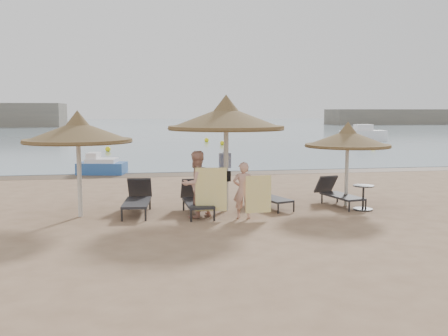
{
  "coord_description": "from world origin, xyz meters",
  "views": [
    {
      "loc": [
        -2.17,
        -12.61,
        2.84
      ],
      "look_at": [
        0.2,
        1.2,
        1.21
      ],
      "focal_mm": 40.0,
      "sensor_mm": 36.0,
      "label": 1
    }
  ],
  "objects_px": {
    "palapa_center": "(226,118)",
    "pedal_boat": "(101,166)",
    "person_left": "(196,179)",
    "person_right": "(243,186)",
    "lounger_near_left": "(196,199)",
    "lounger_far_left": "(138,198)",
    "side_table": "(363,198)",
    "lounger_near_right": "(267,195)",
    "palapa_right": "(348,139)",
    "lounger_far_right": "(337,193)",
    "palapa_left": "(78,132)"
  },
  "relations": [
    {
      "from": "palapa_center",
      "to": "pedal_boat",
      "type": "height_order",
      "value": "palapa_center"
    },
    {
      "from": "person_left",
      "to": "pedal_boat",
      "type": "distance_m",
      "value": 10.24
    },
    {
      "from": "palapa_center",
      "to": "person_right",
      "type": "distance_m",
      "value": 2.09
    },
    {
      "from": "lounger_near_left",
      "to": "person_right",
      "type": "xyz_separation_m",
      "value": [
        1.14,
        -0.9,
        0.47
      ]
    },
    {
      "from": "lounger_far_left",
      "to": "side_table",
      "type": "xyz_separation_m",
      "value": [
        6.35,
        -0.71,
        -0.07
      ]
    },
    {
      "from": "lounger_near_right",
      "to": "person_right",
      "type": "height_order",
      "value": "person_right"
    },
    {
      "from": "lounger_near_left",
      "to": "side_table",
      "type": "bearing_deg",
      "value": -6.75
    },
    {
      "from": "palapa_center",
      "to": "person_left",
      "type": "height_order",
      "value": "palapa_center"
    },
    {
      "from": "palapa_right",
      "to": "person_right",
      "type": "distance_m",
      "value": 3.78
    },
    {
      "from": "lounger_near_left",
      "to": "lounger_far_right",
      "type": "distance_m",
      "value": 4.33
    },
    {
      "from": "palapa_left",
      "to": "palapa_center",
      "type": "distance_m",
      "value": 4.01
    },
    {
      "from": "palapa_right",
      "to": "side_table",
      "type": "xyz_separation_m",
      "value": [
        0.21,
        -0.71,
        -1.66
      ]
    },
    {
      "from": "lounger_far_left",
      "to": "lounger_far_right",
      "type": "distance_m",
      "value": 5.91
    },
    {
      "from": "palapa_left",
      "to": "lounger_near_right",
      "type": "bearing_deg",
      "value": 5.07
    },
    {
      "from": "lounger_far_left",
      "to": "person_left",
      "type": "bearing_deg",
      "value": -23.63
    },
    {
      "from": "lounger_far_right",
      "to": "palapa_right",
      "type": "bearing_deg",
      "value": -40.38
    },
    {
      "from": "palapa_center",
      "to": "person_left",
      "type": "relative_size",
      "value": 1.6
    },
    {
      "from": "lounger_near_right",
      "to": "person_right",
      "type": "bearing_deg",
      "value": -144.65
    },
    {
      "from": "palapa_center",
      "to": "lounger_far_left",
      "type": "relative_size",
      "value": 1.59
    },
    {
      "from": "lounger_far_left",
      "to": "person_left",
      "type": "height_order",
      "value": "person_left"
    },
    {
      "from": "person_left",
      "to": "lounger_near_right",
      "type": "bearing_deg",
      "value": 175.92
    },
    {
      "from": "palapa_left",
      "to": "palapa_right",
      "type": "bearing_deg",
      "value": 2.11
    },
    {
      "from": "palapa_center",
      "to": "pedal_boat",
      "type": "bearing_deg",
      "value": 114.47
    },
    {
      "from": "palapa_left",
      "to": "lounger_far_right",
      "type": "relative_size",
      "value": 1.47
    },
    {
      "from": "lounger_near_left",
      "to": "lounger_far_left",
      "type": "bearing_deg",
      "value": 165.96
    },
    {
      "from": "lounger_far_right",
      "to": "person_right",
      "type": "xyz_separation_m",
      "value": [
        -3.17,
        -1.35,
        0.5
      ]
    },
    {
      "from": "person_left",
      "to": "person_right",
      "type": "xyz_separation_m",
      "value": [
        1.2,
        -0.37,
        -0.16
      ]
    },
    {
      "from": "side_table",
      "to": "pedal_boat",
      "type": "distance_m",
      "value": 12.45
    },
    {
      "from": "lounger_near_right",
      "to": "lounger_far_right",
      "type": "distance_m",
      "value": 2.15
    },
    {
      "from": "lounger_far_left",
      "to": "side_table",
      "type": "bearing_deg",
      "value": -0.88
    },
    {
      "from": "lounger_far_right",
      "to": "pedal_boat",
      "type": "xyz_separation_m",
      "value": [
        -7.51,
        8.75,
        -0.02
      ]
    },
    {
      "from": "lounger_far_right",
      "to": "person_right",
      "type": "relative_size",
      "value": 1.12
    },
    {
      "from": "side_table",
      "to": "palapa_left",
      "type": "bearing_deg",
      "value": 176.91
    },
    {
      "from": "palapa_center",
      "to": "side_table",
      "type": "bearing_deg",
      "value": -9.11
    },
    {
      "from": "person_right",
      "to": "pedal_boat",
      "type": "distance_m",
      "value": 11.0
    },
    {
      "from": "palapa_center",
      "to": "lounger_near_right",
      "type": "xyz_separation_m",
      "value": [
        1.28,
        0.27,
        -2.25
      ]
    },
    {
      "from": "palapa_left",
      "to": "lounger_far_left",
      "type": "height_order",
      "value": "palapa_left"
    },
    {
      "from": "person_left",
      "to": "lounger_far_right",
      "type": "bearing_deg",
      "value": 163.48
    },
    {
      "from": "pedal_boat",
      "to": "person_right",
      "type": "bearing_deg",
      "value": -54.92
    },
    {
      "from": "lounger_near_left",
      "to": "pedal_boat",
      "type": "height_order",
      "value": "pedal_boat"
    },
    {
      "from": "person_left",
      "to": "lounger_far_left",
      "type": "bearing_deg",
      "value": -58.23
    },
    {
      "from": "lounger_near_right",
      "to": "person_left",
      "type": "bearing_deg",
      "value": -173.7
    },
    {
      "from": "lounger_far_left",
      "to": "lounger_near_left",
      "type": "bearing_deg",
      "value": -6.31
    },
    {
      "from": "palapa_center",
      "to": "lounger_near_left",
      "type": "height_order",
      "value": "palapa_center"
    },
    {
      "from": "palapa_center",
      "to": "palapa_right",
      "type": "relative_size",
      "value": 1.31
    },
    {
      "from": "lounger_far_left",
      "to": "pedal_boat",
      "type": "relative_size",
      "value": 0.92
    },
    {
      "from": "lounger_far_right",
      "to": "lounger_far_left",
      "type": "bearing_deg",
      "value": 169.43
    },
    {
      "from": "pedal_boat",
      "to": "lounger_far_left",
      "type": "bearing_deg",
      "value": -67.93
    },
    {
      "from": "palapa_center",
      "to": "lounger_near_left",
      "type": "relative_size",
      "value": 1.63
    },
    {
      "from": "palapa_left",
      "to": "lounger_near_right",
      "type": "height_order",
      "value": "palapa_left"
    }
  ]
}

